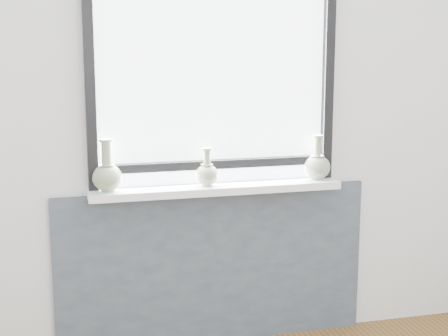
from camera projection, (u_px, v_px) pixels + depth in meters
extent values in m
cube|color=silver|center=(212.00, 106.00, 3.58)|extent=(3.60, 0.02, 2.60)
cube|color=#4A5662|center=(214.00, 267.00, 3.72)|extent=(1.70, 0.03, 0.86)
cube|color=white|center=(216.00, 189.00, 3.57)|extent=(1.32, 0.18, 0.04)
cube|color=black|center=(90.00, 85.00, 3.36)|extent=(0.05, 0.06, 1.05)
cube|color=black|center=(328.00, 81.00, 3.66)|extent=(0.05, 0.06, 1.05)
cube|color=black|center=(214.00, 164.00, 3.59)|extent=(1.20, 0.05, 0.04)
cube|color=white|center=(213.00, 87.00, 3.54)|extent=(1.20, 0.01, 1.00)
cylinder|color=#93A17E|center=(108.00, 190.00, 3.42)|extent=(0.07, 0.07, 0.01)
ellipsoid|color=#93A17E|center=(107.00, 178.00, 3.41)|extent=(0.15, 0.15, 0.14)
cone|color=#93A17E|center=(107.00, 167.00, 3.40)|extent=(0.08, 0.08, 0.03)
cylinder|color=#93A17E|center=(107.00, 155.00, 3.39)|extent=(0.05, 0.05, 0.14)
cylinder|color=#93A17E|center=(106.00, 140.00, 3.37)|extent=(0.07, 0.07, 0.01)
cylinder|color=#93A17E|center=(207.00, 185.00, 3.55)|extent=(0.05, 0.05, 0.01)
ellipsoid|color=#93A17E|center=(207.00, 175.00, 3.54)|extent=(0.12, 0.12, 0.11)
cone|color=#93A17E|center=(207.00, 167.00, 3.53)|extent=(0.07, 0.07, 0.03)
cylinder|color=#93A17E|center=(207.00, 159.00, 3.52)|extent=(0.04, 0.04, 0.09)
cylinder|color=#93A17E|center=(207.00, 149.00, 3.51)|extent=(0.05, 0.05, 0.01)
cylinder|color=#93A17E|center=(317.00, 178.00, 3.70)|extent=(0.06, 0.06, 0.01)
ellipsoid|color=#93A17E|center=(317.00, 167.00, 3.69)|extent=(0.14, 0.14, 0.13)
cone|color=#93A17E|center=(317.00, 158.00, 3.68)|extent=(0.08, 0.08, 0.03)
cylinder|color=#93A17E|center=(317.00, 148.00, 3.67)|extent=(0.04, 0.04, 0.12)
cylinder|color=#93A17E|center=(318.00, 136.00, 3.66)|extent=(0.06, 0.06, 0.01)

